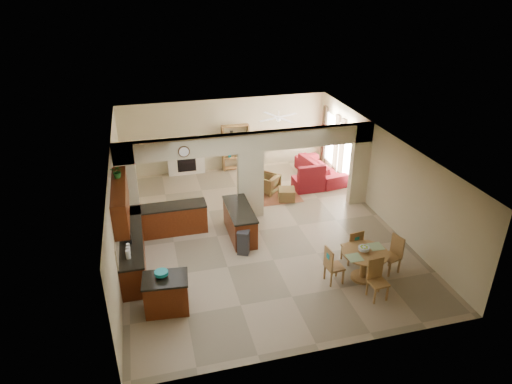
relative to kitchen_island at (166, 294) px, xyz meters
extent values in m
plane|color=gray|center=(2.96, 2.90, -0.45)|extent=(10.00, 10.00, 0.00)
plane|color=white|center=(2.96, 2.90, 2.35)|extent=(10.00, 10.00, 0.00)
plane|color=#BFB08B|center=(2.96, 7.90, 0.95)|extent=(8.00, 0.00, 8.00)
plane|color=#BFB08B|center=(2.96, -2.10, 0.95)|extent=(8.00, 0.00, 8.00)
plane|color=#BFB08B|center=(-1.04, 2.90, 0.95)|extent=(0.00, 10.00, 10.00)
plane|color=#BFB08B|center=(6.96, 2.90, 0.95)|extent=(0.00, 10.00, 10.00)
cube|color=#BFB08B|center=(-0.74, 3.90, 0.95)|extent=(0.60, 0.25, 2.80)
cube|color=#BFB08B|center=(2.96, 3.90, 0.65)|extent=(0.80, 0.25, 2.20)
cube|color=#BFB08B|center=(6.66, 3.90, 0.95)|extent=(0.60, 0.25, 2.80)
cube|color=#BFB08B|center=(2.96, 3.90, 2.05)|extent=(8.00, 0.25, 0.60)
cube|color=#3B1406|center=(-0.74, 2.10, -0.02)|extent=(0.60, 3.20, 0.86)
cube|color=black|center=(-0.74, 2.10, 0.43)|extent=(0.62, 3.22, 0.05)
cube|color=tan|center=(-1.02, 2.10, 0.75)|extent=(0.02, 3.20, 0.55)
cube|color=#3B1406|center=(0.36, 3.47, -0.02)|extent=(2.20, 0.60, 0.86)
cube|color=black|center=(0.36, 3.47, 0.43)|extent=(2.22, 0.62, 0.05)
cube|color=#3B1406|center=(-0.86, 2.10, 1.47)|extent=(0.35, 2.40, 0.90)
cube|color=#3B1406|center=(2.36, 2.80, -0.02)|extent=(0.65, 1.80, 0.86)
cube|color=black|center=(2.36, 2.80, 0.43)|extent=(0.70, 1.85, 0.05)
cube|color=silver|center=(2.36, 1.95, -0.03)|extent=(0.58, 0.04, 0.70)
cylinder|color=#4F341A|center=(0.96, 3.75, 2.00)|extent=(0.34, 0.03, 0.34)
cube|color=#996037|center=(4.16, 5.00, -0.45)|extent=(1.60, 1.30, 0.01)
cube|color=beige|center=(1.36, 7.74, 0.10)|extent=(1.40, 0.28, 1.10)
cube|color=black|center=(1.36, 7.60, 0.05)|extent=(0.70, 0.04, 0.70)
cube|color=beige|center=(1.36, 7.72, 0.70)|extent=(1.60, 0.35, 0.10)
cube|color=brown|center=(3.31, 7.72, 0.45)|extent=(1.00, 0.32, 1.80)
cube|color=white|center=(6.93, 5.20, 0.75)|extent=(0.02, 0.90, 1.90)
cube|color=white|center=(6.93, 6.90, 0.75)|extent=(0.02, 0.90, 1.90)
cube|color=white|center=(6.93, 6.05, 0.60)|extent=(0.02, 0.70, 2.10)
cube|color=#411A1A|center=(6.89, 4.60, 0.75)|extent=(0.10, 0.28, 2.30)
cube|color=#411A1A|center=(6.89, 5.80, 0.75)|extent=(0.10, 0.28, 2.30)
cube|color=#411A1A|center=(6.89, 6.30, 0.75)|extent=(0.10, 0.28, 2.30)
cube|color=#411A1A|center=(6.89, 7.50, 0.75)|extent=(0.10, 0.28, 2.30)
cylinder|color=white|center=(4.46, 5.90, 2.11)|extent=(1.00, 1.00, 0.10)
cube|color=#3B1406|center=(0.00, 0.00, -0.03)|extent=(1.04, 0.78, 0.85)
cube|color=black|center=(0.00, 0.00, 0.42)|extent=(1.10, 0.83, 0.05)
cylinder|color=#137F84|center=(-0.06, 0.07, 0.52)|extent=(0.31, 0.31, 0.15)
cube|color=#2D2D2F|center=(2.24, 1.82, -0.12)|extent=(0.39, 0.37, 0.66)
cylinder|color=brown|center=(4.96, -0.05, 0.33)|extent=(1.17, 1.17, 0.04)
cylinder|color=brown|center=(4.96, -0.05, -0.05)|extent=(0.17, 0.17, 0.76)
cylinder|color=brown|center=(4.96, -0.05, -0.42)|extent=(0.60, 0.60, 0.06)
cylinder|color=#8DBB28|center=(4.93, -0.01, 0.42)|extent=(0.28, 0.28, 0.15)
imported|color=maroon|center=(6.26, 6.13, -0.09)|extent=(2.58, 1.34, 0.72)
cube|color=maroon|center=(5.43, 5.28, -0.25)|extent=(1.01, 0.83, 0.40)
imported|color=maroon|center=(3.95, 5.38, -0.12)|extent=(1.02, 1.02, 0.66)
cube|color=maroon|center=(4.43, 4.65, -0.25)|extent=(0.67, 0.67, 0.40)
imported|color=#16551A|center=(-0.86, 2.54, 2.09)|extent=(0.38, 0.35, 0.35)
cube|color=brown|center=(4.98, 0.73, 0.00)|extent=(0.47, 0.47, 0.05)
cube|color=brown|center=(5.12, 0.92, -0.23)|extent=(0.04, 0.04, 0.44)
cube|color=brown|center=(4.79, 0.88, -0.23)|extent=(0.04, 0.04, 0.44)
cube|color=brown|center=(5.17, 0.58, -0.23)|extent=(0.04, 0.04, 0.44)
cube|color=brown|center=(4.83, 0.54, -0.23)|extent=(0.04, 0.04, 0.44)
cube|color=brown|center=(5.00, 0.54, 0.30)|extent=(0.42, 0.09, 0.55)
cube|color=#137F84|center=(5.00, 0.52, 0.37)|extent=(0.14, 0.03, 0.14)
cube|color=brown|center=(5.77, 0.04, 0.00)|extent=(0.52, 0.52, 0.05)
cube|color=brown|center=(5.56, 0.16, -0.23)|extent=(0.04, 0.04, 0.44)
cube|color=brown|center=(5.65, -0.16, -0.23)|extent=(0.04, 0.04, 0.44)
cube|color=brown|center=(5.89, 0.25, -0.23)|extent=(0.04, 0.04, 0.44)
cube|color=brown|center=(5.98, -0.07, -0.23)|extent=(0.04, 0.04, 0.44)
cube|color=brown|center=(5.95, 0.09, 0.30)|extent=(0.15, 0.42, 0.55)
cube|color=#137F84|center=(5.97, 0.10, 0.37)|extent=(0.05, 0.14, 0.14)
cube|color=brown|center=(4.93, -0.85, 0.00)|extent=(0.45, 0.45, 0.05)
cube|color=brown|center=(4.78, -1.04, -0.23)|extent=(0.04, 0.04, 0.44)
cube|color=brown|center=(5.12, -1.01, -0.23)|extent=(0.04, 0.04, 0.44)
cube|color=brown|center=(4.75, -0.70, -0.23)|extent=(0.04, 0.04, 0.44)
cube|color=brown|center=(5.09, -0.67, -0.23)|extent=(0.04, 0.04, 0.44)
cube|color=brown|center=(4.92, -0.66, 0.30)|extent=(0.42, 0.07, 0.55)
cube|color=#137F84|center=(4.91, -0.64, 0.37)|extent=(0.14, 0.02, 0.14)
cube|color=brown|center=(4.18, 0.01, 0.00)|extent=(0.46, 0.46, 0.05)
cube|color=brown|center=(4.36, -0.15, -0.23)|extent=(0.04, 0.04, 0.44)
cube|color=brown|center=(4.33, 0.19, -0.23)|extent=(0.04, 0.04, 0.44)
cube|color=brown|center=(4.03, -0.18, -0.23)|extent=(0.04, 0.04, 0.44)
cube|color=brown|center=(3.99, 0.16, -0.23)|extent=(0.04, 0.04, 0.44)
cube|color=brown|center=(3.99, -0.01, 0.30)|extent=(0.08, 0.42, 0.55)
cube|color=#137F84|center=(3.96, -0.02, 0.37)|extent=(0.02, 0.14, 0.14)
camera|label=1|loc=(-0.10, -8.62, 6.78)|focal=32.00mm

